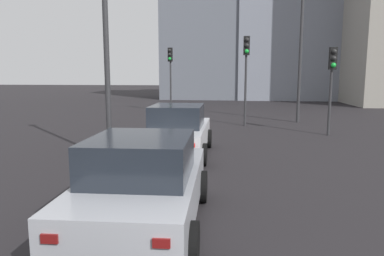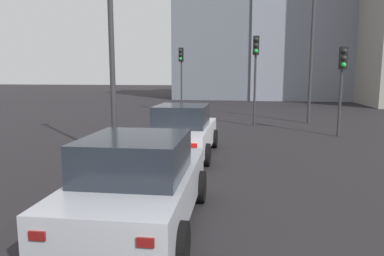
% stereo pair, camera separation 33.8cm
% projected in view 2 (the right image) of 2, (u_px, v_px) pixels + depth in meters
% --- Properties ---
extents(car_white_right_lead, '(4.12, 1.99, 1.61)m').
position_uv_depth(car_white_right_lead, '(183.00, 131.00, 11.26)').
color(car_white_right_lead, silver).
rests_on(car_white_right_lead, ground_plane).
extents(car_silver_right_second, '(4.10, 2.07, 1.58)m').
position_uv_depth(car_silver_right_second, '(139.00, 183.00, 5.94)').
color(car_silver_right_second, '#A8AAB2').
rests_on(car_silver_right_second, ground_plane).
extents(traffic_light_near_left, '(0.32, 0.30, 4.36)m').
position_uv_depth(traffic_light_near_left, '(256.00, 62.00, 17.20)').
color(traffic_light_near_left, '#2D2D30').
rests_on(traffic_light_near_left, ground_plane).
extents(traffic_light_near_right, '(0.32, 0.29, 3.64)m').
position_uv_depth(traffic_light_near_right, '(342.00, 72.00, 14.35)').
color(traffic_light_near_right, '#2D2D30').
rests_on(traffic_light_near_right, ground_plane).
extents(traffic_light_far_left, '(0.33, 0.31, 4.28)m').
position_uv_depth(traffic_light_far_left, '(181.00, 66.00, 23.72)').
color(traffic_light_far_left, '#2D2D30').
rests_on(traffic_light_far_left, ground_plane).
extents(street_lamp_kerbside, '(0.56, 0.36, 8.12)m').
position_uv_depth(street_lamp_kerbside, '(313.00, 31.00, 18.14)').
color(street_lamp_kerbside, '#2D2D30').
rests_on(street_lamp_kerbside, ground_plane).
extents(street_lamp_far, '(0.56, 0.36, 6.93)m').
position_uv_depth(street_lamp_far, '(111.00, 20.00, 10.34)').
color(street_lamp_far, '#2D2D30').
rests_on(street_lamp_far, ground_plane).
extents(building_facade_center, '(8.92, 11.12, 16.70)m').
position_uv_depth(building_facade_center, '(307.00, 17.00, 36.51)').
color(building_facade_center, gray).
rests_on(building_facade_center, ground_plane).
extents(building_facade_right, '(8.05, 10.60, 13.63)m').
position_uv_depth(building_facade_right, '(228.00, 33.00, 37.81)').
color(building_facade_right, slate).
rests_on(building_facade_right, ground_plane).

